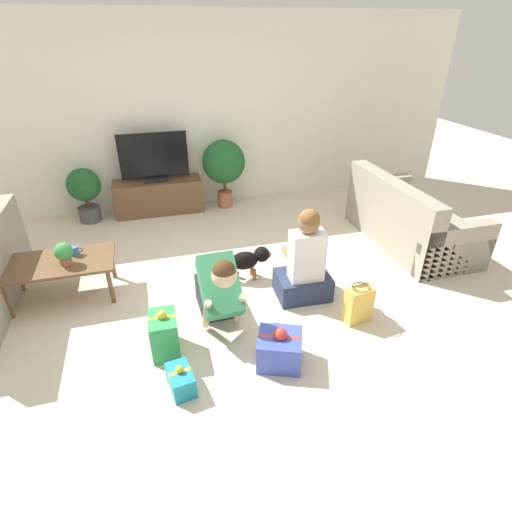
% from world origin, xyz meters
% --- Properties ---
extents(ground_plane, '(16.00, 16.00, 0.00)m').
position_xyz_m(ground_plane, '(0.00, 0.00, 0.00)').
color(ground_plane, beige).
extents(wall_back, '(8.40, 0.06, 2.60)m').
position_xyz_m(wall_back, '(0.00, 2.63, 1.30)').
color(wall_back, white).
rests_on(wall_back, ground_plane).
extents(sofa_right, '(0.88, 1.74, 0.83)m').
position_xyz_m(sofa_right, '(2.41, 0.55, 0.29)').
color(sofa_right, gray).
rests_on(sofa_right, ground_plane).
extents(coffee_table, '(1.03, 0.59, 0.41)m').
position_xyz_m(coffee_table, '(-1.56, 0.44, 0.36)').
color(coffee_table, brown).
rests_on(coffee_table, ground_plane).
extents(tv_console, '(1.23, 0.41, 0.48)m').
position_xyz_m(tv_console, '(-0.50, 2.36, 0.24)').
color(tv_console, brown).
rests_on(tv_console, ground_plane).
extents(tv, '(0.93, 0.20, 0.67)m').
position_xyz_m(tv, '(-0.50, 2.36, 0.78)').
color(tv, black).
rests_on(tv, tv_console).
extents(potted_plant_back_right, '(0.62, 0.62, 1.00)m').
position_xyz_m(potted_plant_back_right, '(0.46, 2.31, 0.66)').
color(potted_plant_back_right, '#A36042').
rests_on(potted_plant_back_right, ground_plane).
extents(potted_plant_back_left, '(0.44, 0.44, 0.75)m').
position_xyz_m(potted_plant_back_left, '(-1.47, 2.31, 0.45)').
color(potted_plant_back_left, '#4C4C51').
rests_on(potted_plant_back_left, ground_plane).
extents(person_kneeling, '(0.36, 0.84, 0.82)m').
position_xyz_m(person_kneeling, '(-0.15, -0.38, 0.36)').
color(person_kneeling, '#23232D').
rests_on(person_kneeling, ground_plane).
extents(person_sitting, '(0.54, 0.49, 0.97)m').
position_xyz_m(person_sitting, '(0.74, -0.21, 0.36)').
color(person_sitting, '#283351').
rests_on(person_sitting, ground_plane).
extents(dog, '(0.53, 0.18, 0.36)m').
position_xyz_m(dog, '(0.31, 0.27, 0.23)').
color(dog, black).
rests_on(dog, ground_plane).
extents(gift_box_a, '(0.44, 0.43, 0.35)m').
position_xyz_m(gift_box_a, '(0.22, -1.01, 0.14)').
color(gift_box_a, '#3D51BC').
rests_on(gift_box_a, ground_plane).
extents(gift_box_b, '(0.21, 0.30, 0.23)m').
position_xyz_m(gift_box_b, '(-0.58, -1.08, 0.09)').
color(gift_box_b, teal).
rests_on(gift_box_b, ground_plane).
extents(gift_box_c, '(0.23, 0.32, 0.42)m').
position_xyz_m(gift_box_c, '(-0.66, -0.64, 0.18)').
color(gift_box_c, '#2D934C').
rests_on(gift_box_c, ground_plane).
extents(gift_bag_a, '(0.27, 0.18, 0.37)m').
position_xyz_m(gift_bag_a, '(1.08, -0.70, 0.18)').
color(gift_bag_a, '#E5B74C').
rests_on(gift_bag_a, ground_plane).
extents(mug, '(0.12, 0.08, 0.09)m').
position_xyz_m(mug, '(-1.41, 0.53, 0.45)').
color(mug, '#386BAD').
rests_on(mug, coffee_table).
extents(tabletop_plant, '(0.17, 0.17, 0.22)m').
position_xyz_m(tabletop_plant, '(-1.48, 0.36, 0.53)').
color(tabletop_plant, '#A36042').
rests_on(tabletop_plant, coffee_table).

